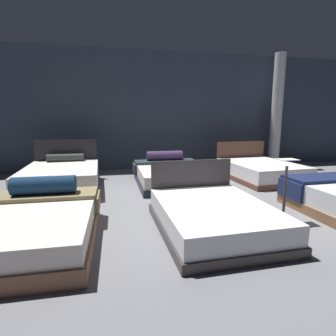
{
  "coord_description": "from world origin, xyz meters",
  "views": [
    {
      "loc": [
        -1.35,
        -4.56,
        1.52
      ],
      "look_at": [
        -0.31,
        0.22,
        0.62
      ],
      "focal_mm": 28.58,
      "sensor_mm": 36.0,
      "label": 1
    }
  ],
  "objects_px": {
    "bed_3": "(62,178)",
    "bed_4": "(171,174)",
    "support_pillar": "(277,111)",
    "price_sign": "(284,198)",
    "bed_0": "(34,226)",
    "bed_5": "(260,171)",
    "bed_1": "(213,216)"
  },
  "relations": [
    {
      "from": "bed_1",
      "to": "price_sign",
      "type": "xyz_separation_m",
      "value": [
        1.17,
        0.07,
        0.16
      ]
    },
    {
      "from": "bed_5",
      "to": "support_pillar",
      "type": "relative_size",
      "value": 0.62
    },
    {
      "from": "bed_1",
      "to": "bed_3",
      "type": "bearing_deg",
      "value": 130.35
    },
    {
      "from": "bed_5",
      "to": "price_sign",
      "type": "relative_size",
      "value": 2.31
    },
    {
      "from": "bed_4",
      "to": "bed_3",
      "type": "bearing_deg",
      "value": 179.65
    },
    {
      "from": "bed_4",
      "to": "price_sign",
      "type": "bearing_deg",
      "value": -66.57
    },
    {
      "from": "bed_3",
      "to": "support_pillar",
      "type": "relative_size",
      "value": 0.63
    },
    {
      "from": "bed_0",
      "to": "bed_1",
      "type": "bearing_deg",
      "value": 0.27
    },
    {
      "from": "bed_3",
      "to": "bed_5",
      "type": "bearing_deg",
      "value": -1.91
    },
    {
      "from": "bed_5",
      "to": "bed_1",
      "type": "bearing_deg",
      "value": -134.06
    },
    {
      "from": "bed_3",
      "to": "bed_4",
      "type": "bearing_deg",
      "value": -2.12
    },
    {
      "from": "price_sign",
      "to": "bed_0",
      "type": "bearing_deg",
      "value": -179.38
    },
    {
      "from": "bed_5",
      "to": "price_sign",
      "type": "distance_m",
      "value": 2.91
    },
    {
      "from": "bed_3",
      "to": "support_pillar",
      "type": "distance_m",
      "value": 6.62
    },
    {
      "from": "bed_4",
      "to": "bed_1",
      "type": "bearing_deg",
      "value": -90.46
    },
    {
      "from": "bed_0",
      "to": "bed_3",
      "type": "height_order",
      "value": "bed_3"
    },
    {
      "from": "bed_1",
      "to": "bed_5",
      "type": "bearing_deg",
      "value": 47.85
    },
    {
      "from": "bed_1",
      "to": "support_pillar",
      "type": "bearing_deg",
      "value": 47.7
    },
    {
      "from": "bed_3",
      "to": "bed_4",
      "type": "distance_m",
      "value": 2.42
    },
    {
      "from": "bed_0",
      "to": "price_sign",
      "type": "relative_size",
      "value": 2.13
    },
    {
      "from": "bed_3",
      "to": "bed_1",
      "type": "bearing_deg",
      "value": -50.4
    },
    {
      "from": "bed_4",
      "to": "support_pillar",
      "type": "height_order",
      "value": "support_pillar"
    },
    {
      "from": "bed_1",
      "to": "bed_4",
      "type": "distance_m",
      "value": 2.71
    },
    {
      "from": "bed_1",
      "to": "bed_3",
      "type": "height_order",
      "value": "bed_3"
    },
    {
      "from": "bed_0",
      "to": "support_pillar",
      "type": "distance_m",
      "value": 7.66
    },
    {
      "from": "price_sign",
      "to": "support_pillar",
      "type": "distance_m",
      "value": 5.24
    },
    {
      "from": "bed_1",
      "to": "bed_5",
      "type": "height_order",
      "value": "bed_5"
    },
    {
      "from": "bed_4",
      "to": "bed_5",
      "type": "height_order",
      "value": "bed_5"
    },
    {
      "from": "bed_1",
      "to": "price_sign",
      "type": "height_order",
      "value": "price_sign"
    },
    {
      "from": "bed_4",
      "to": "price_sign",
      "type": "distance_m",
      "value": 2.88
    },
    {
      "from": "price_sign",
      "to": "support_pillar",
      "type": "relative_size",
      "value": 0.27
    },
    {
      "from": "support_pillar",
      "to": "bed_4",
      "type": "bearing_deg",
      "value": -156.5
    }
  ]
}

